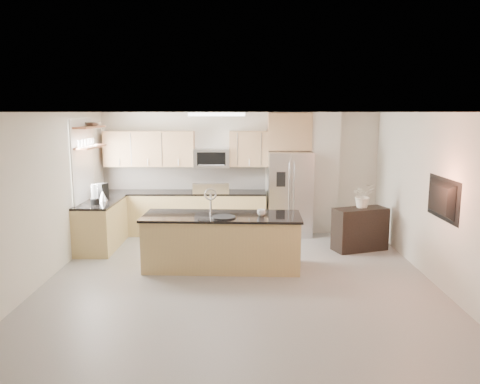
{
  "coord_description": "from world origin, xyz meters",
  "views": [
    {
      "loc": [
        0.05,
        -6.93,
        2.6
      ],
      "look_at": [
        0.01,
        1.3,
        1.19
      ],
      "focal_mm": 35.0,
      "sensor_mm": 36.0,
      "label": 1
    }
  ],
  "objects_px": {
    "credenza": "(360,229)",
    "platter": "(223,217)",
    "island": "(222,241)",
    "coffee_maker": "(102,192)",
    "microwave": "(212,158)",
    "bowl": "(92,123)",
    "range": "(212,212)",
    "cup": "(261,213)",
    "flower_vase": "(363,189)",
    "blender": "(95,196)",
    "television": "(437,199)",
    "refrigerator": "(289,193)",
    "kettle": "(103,196)"
  },
  "relations": [
    {
      "from": "microwave",
      "to": "cup",
      "type": "xyz_separation_m",
      "value": [
        0.97,
        -2.43,
        -0.67
      ]
    },
    {
      "from": "flower_vase",
      "to": "cup",
      "type": "bearing_deg",
      "value": -149.39
    },
    {
      "from": "cup",
      "to": "television",
      "type": "height_order",
      "value": "television"
    },
    {
      "from": "range",
      "to": "cup",
      "type": "xyz_separation_m",
      "value": [
        0.97,
        -2.31,
        0.49
      ]
    },
    {
      "from": "credenza",
      "to": "platter",
      "type": "relative_size",
      "value": 2.56
    },
    {
      "from": "bowl",
      "to": "coffee_maker",
      "type": "bearing_deg",
      "value": -29.67
    },
    {
      "from": "island",
      "to": "bowl",
      "type": "bearing_deg",
      "value": 151.85
    },
    {
      "from": "cup",
      "to": "flower_vase",
      "type": "distance_m",
      "value": 2.3
    },
    {
      "from": "platter",
      "to": "bowl",
      "type": "height_order",
      "value": "bowl"
    },
    {
      "from": "blender",
      "to": "bowl",
      "type": "distance_m",
      "value": 1.45
    },
    {
      "from": "coffee_maker",
      "to": "kettle",
      "type": "bearing_deg",
      "value": -70.6
    },
    {
      "from": "credenza",
      "to": "blender",
      "type": "xyz_separation_m",
      "value": [
        -4.97,
        -0.17,
        0.67
      ]
    },
    {
      "from": "microwave",
      "to": "flower_vase",
      "type": "bearing_deg",
      "value": -23.32
    },
    {
      "from": "range",
      "to": "microwave",
      "type": "bearing_deg",
      "value": 90.0
    },
    {
      "from": "microwave",
      "to": "flower_vase",
      "type": "distance_m",
      "value": 3.23
    },
    {
      "from": "refrigerator",
      "to": "kettle",
      "type": "height_order",
      "value": "refrigerator"
    },
    {
      "from": "refrigerator",
      "to": "coffee_maker",
      "type": "bearing_deg",
      "value": -167.89
    },
    {
      "from": "blender",
      "to": "bowl",
      "type": "relative_size",
      "value": 0.97
    },
    {
      "from": "blender",
      "to": "coffee_maker",
      "type": "xyz_separation_m",
      "value": [
        -0.02,
        0.53,
        -0.01
      ]
    },
    {
      "from": "refrigerator",
      "to": "credenza",
      "type": "relative_size",
      "value": 1.76
    },
    {
      "from": "credenza",
      "to": "coffee_maker",
      "type": "bearing_deg",
      "value": 156.67
    },
    {
      "from": "television",
      "to": "bowl",
      "type": "bearing_deg",
      "value": 67.75
    },
    {
      "from": "microwave",
      "to": "television",
      "type": "distance_m",
      "value": 4.79
    },
    {
      "from": "platter",
      "to": "bowl",
      "type": "bearing_deg",
      "value": 146.98
    },
    {
      "from": "microwave",
      "to": "television",
      "type": "height_order",
      "value": "microwave"
    },
    {
      "from": "credenza",
      "to": "flower_vase",
      "type": "relative_size",
      "value": 1.44
    },
    {
      "from": "microwave",
      "to": "bowl",
      "type": "distance_m",
      "value": 2.53
    },
    {
      "from": "bowl",
      "to": "cup",
      "type": "bearing_deg",
      "value": -25.67
    },
    {
      "from": "platter",
      "to": "blender",
      "type": "bearing_deg",
      "value": 156.1
    },
    {
      "from": "platter",
      "to": "microwave",
      "type": "bearing_deg",
      "value": 97.67
    },
    {
      "from": "kettle",
      "to": "coffee_maker",
      "type": "bearing_deg",
      "value": 109.4
    },
    {
      "from": "microwave",
      "to": "bowl",
      "type": "xyz_separation_m",
      "value": [
        -2.25,
        -0.89,
        0.75
      ]
    },
    {
      "from": "island",
      "to": "platter",
      "type": "height_order",
      "value": "island"
    },
    {
      "from": "range",
      "to": "bowl",
      "type": "relative_size",
      "value": 2.99
    },
    {
      "from": "kettle",
      "to": "bowl",
      "type": "distance_m",
      "value": 1.41
    },
    {
      "from": "range",
      "to": "island",
      "type": "height_order",
      "value": "island"
    },
    {
      "from": "blender",
      "to": "television",
      "type": "height_order",
      "value": "television"
    },
    {
      "from": "platter",
      "to": "blender",
      "type": "height_order",
      "value": "blender"
    },
    {
      "from": "credenza",
      "to": "platter",
      "type": "bearing_deg",
      "value": -173.21
    },
    {
      "from": "coffee_maker",
      "to": "television",
      "type": "bearing_deg",
      "value": -22.04
    },
    {
      "from": "island",
      "to": "coffee_maker",
      "type": "relative_size",
      "value": 8.66
    },
    {
      "from": "credenza",
      "to": "blender",
      "type": "height_order",
      "value": "blender"
    },
    {
      "from": "credenza",
      "to": "platter",
      "type": "height_order",
      "value": "platter"
    },
    {
      "from": "coffee_maker",
      "to": "cup",
      "type": "bearing_deg",
      "value": -25.46
    },
    {
      "from": "range",
      "to": "bowl",
      "type": "distance_m",
      "value": 3.05
    },
    {
      "from": "coffee_maker",
      "to": "bowl",
      "type": "distance_m",
      "value": 1.33
    },
    {
      "from": "credenza",
      "to": "cup",
      "type": "height_order",
      "value": "cup"
    },
    {
      "from": "island",
      "to": "cup",
      "type": "bearing_deg",
      "value": -3.21
    },
    {
      "from": "coffee_maker",
      "to": "television",
      "type": "xyz_separation_m",
      "value": [
        5.61,
        -2.27,
        0.28
      ]
    },
    {
      "from": "platter",
      "to": "range",
      "type": "bearing_deg",
      "value": 98.05
    }
  ]
}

